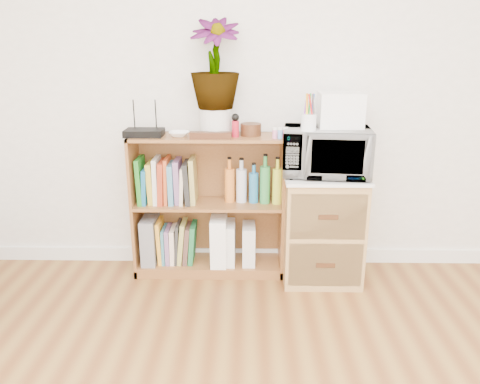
{
  "coord_description": "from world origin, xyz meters",
  "views": [
    {
      "loc": [
        -0.09,
        -0.86,
        1.51
      ],
      "look_at": [
        -0.14,
        1.95,
        0.62
      ],
      "focal_mm": 35.0,
      "sensor_mm": 36.0,
      "label": 1
    }
  ],
  "objects": [
    {
      "name": "trinket_box",
      "position": [
        -0.32,
        2.0,
        0.97
      ],
      "size": [
        0.26,
        0.06,
        0.04
      ],
      "primitive_type": "cube",
      "color": "#391B0F",
      "rests_on": "bookshelf"
    },
    {
      "name": "plant_pot",
      "position": [
        -0.3,
        2.12,
        1.04
      ],
      "size": [
        0.2,
        0.2,
        0.17
      ],
      "primitive_type": "cylinder",
      "color": "silver",
      "rests_on": "bookshelf"
    },
    {
      "name": "router",
      "position": [
        -0.75,
        2.08,
        0.97
      ],
      "size": [
        0.24,
        0.16,
        0.04
      ],
      "primitive_type": "cube",
      "color": "black",
      "rests_on": "bookshelf"
    },
    {
      "name": "wicker_unit",
      "position": [
        0.4,
        2.02,
        0.35
      ],
      "size": [
        0.5,
        0.45,
        0.7
      ],
      "primitive_type": "cube",
      "color": "#9E7542",
      "rests_on": "ground"
    },
    {
      "name": "white_bowl",
      "position": [
        -0.53,
        2.07,
        0.97
      ],
      "size": [
        0.13,
        0.13,
        0.03
      ],
      "primitive_type": "imported",
      "color": "white",
      "rests_on": "bookshelf"
    },
    {
      "name": "pen_cup",
      "position": [
        0.27,
        1.93,
        1.06
      ],
      "size": [
        0.09,
        0.09,
        0.1
      ],
      "primitive_type": "cylinder",
      "color": "white",
      "rests_on": "microwave"
    },
    {
      "name": "paint_jars",
      "position": [
        0.11,
        2.01,
        0.98
      ],
      "size": [
        0.11,
        0.04,
        0.05
      ],
      "primitive_type": "cube",
      "color": "pink",
      "rests_on": "bookshelf"
    },
    {
      "name": "magazine_holder_right",
      "position": [
        -0.08,
        2.09,
        0.2
      ],
      "size": [
        0.09,
        0.22,
        0.27
      ],
      "primitive_type": "cube",
      "color": "silver",
      "rests_on": "bookshelf"
    },
    {
      "name": "file_box",
      "position": [
        -0.76,
        2.1,
        0.23
      ],
      "size": [
        0.1,
        0.26,
        0.32
      ],
      "primitive_type": "cube",
      "color": "slate",
      "rests_on": "bookshelf"
    },
    {
      "name": "cookbooks",
      "position": [
        -0.62,
        2.1,
        0.64
      ],
      "size": [
        0.38,
        0.2,
        0.3
      ],
      "color": "#227920",
      "rests_on": "bookshelf"
    },
    {
      "name": "skirting_board",
      "position": [
        0.0,
        2.24,
        0.05
      ],
      "size": [
        4.0,
        0.02,
        0.1
      ],
      "primitive_type": "cube",
      "color": "white",
      "rests_on": "ground"
    },
    {
      "name": "microwave",
      "position": [
        0.4,
        2.02,
        0.87
      ],
      "size": [
        0.56,
        0.41,
        0.29
      ],
      "primitive_type": "imported",
      "rotation": [
        0.0,
        0.0,
        -0.1
      ],
      "color": "silver",
      "rests_on": "wicker_unit"
    },
    {
      "name": "lower_books",
      "position": [
        -0.57,
        2.1,
        0.2
      ],
      "size": [
        0.26,
        0.19,
        0.3
      ],
      "color": "gold",
      "rests_on": "bookshelf"
    },
    {
      "name": "potted_plant",
      "position": [
        -0.3,
        2.12,
        1.39
      ],
      "size": [
        0.31,
        0.31,
        0.55
      ],
      "primitive_type": "imported",
      "color": "#2E732E",
      "rests_on": "plant_pot"
    },
    {
      "name": "small_appliance",
      "position": [
        0.48,
        2.07,
        1.12
      ],
      "size": [
        0.27,
        0.22,
        0.21
      ],
      "primitive_type": "cube",
      "color": "white",
      "rests_on": "microwave"
    },
    {
      "name": "magazine_holder_left",
      "position": [
        -0.28,
        2.09,
        0.24
      ],
      "size": [
        0.11,
        0.27,
        0.33
      ],
      "primitive_type": "cube",
      "color": "white",
      "rests_on": "bookshelf"
    },
    {
      "name": "kokeshi_doll",
      "position": [
        -0.17,
        2.06,
        1.0
      ],
      "size": [
        0.04,
        0.04,
        0.1
      ],
      "primitive_type": "cylinder",
      "color": "#B61629",
      "rests_on": "bookshelf"
    },
    {
      "name": "bookshelf",
      "position": [
        -0.35,
        2.1,
        0.47
      ],
      "size": [
        1.0,
        0.3,
        0.95
      ],
      "primitive_type": "cube",
      "color": "brown",
      "rests_on": "ground"
    },
    {
      "name": "magazine_holder_mid",
      "position": [
        -0.22,
        2.09,
        0.21
      ],
      "size": [
        0.09,
        0.23,
        0.28
      ],
      "primitive_type": "cube",
      "color": "silver",
      "rests_on": "bookshelf"
    },
    {
      "name": "wooden_bowl",
      "position": [
        -0.07,
        2.11,
        0.99
      ],
      "size": [
        0.13,
        0.13,
        0.08
      ],
      "primitive_type": "cylinder",
      "color": "#3C2010",
      "rests_on": "bookshelf"
    },
    {
      "name": "liquor_bottles",
      "position": [
        -0.05,
        2.1,
        0.65
      ],
      "size": [
        0.38,
        0.07,
        0.32
      ],
      "color": "orange",
      "rests_on": "bookshelf"
    }
  ]
}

